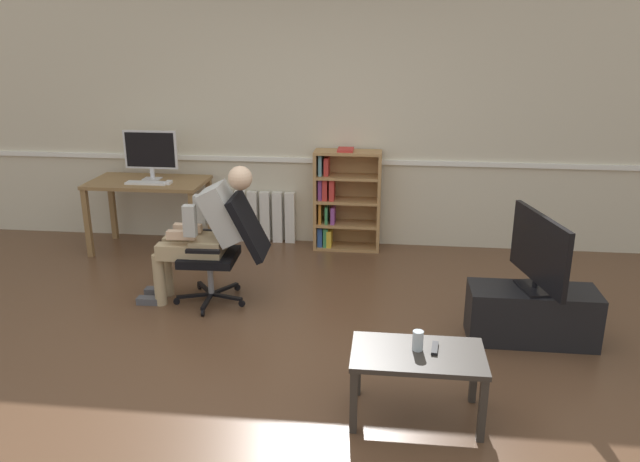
{
  "coord_description": "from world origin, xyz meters",
  "views": [
    {
      "loc": [
        0.7,
        -3.91,
        2.27
      ],
      "look_at": [
        0.15,
        0.85,
        0.7
      ],
      "focal_mm": 34.83,
      "sensor_mm": 36.0,
      "label": 1
    }
  ],
  "objects_px": {
    "radiator": "(253,216)",
    "office_chair": "(227,245)",
    "spare_remote": "(435,348)",
    "bookshelf": "(342,201)",
    "keyboard": "(147,183)",
    "coffee_table": "(418,362)",
    "person_seated": "(205,231)",
    "computer_mouse": "(168,183)",
    "drinking_glass": "(418,341)",
    "tv_screen": "(539,251)",
    "computer_desk": "(149,191)",
    "imac_monitor": "(150,151)",
    "tv_stand": "(531,315)"
  },
  "relations": [
    {
      "from": "coffee_table",
      "to": "tv_screen",
      "type": "bearing_deg",
      "value": 50.61
    },
    {
      "from": "computer_mouse",
      "to": "person_seated",
      "type": "distance_m",
      "value": 1.33
    },
    {
      "from": "computer_desk",
      "to": "spare_remote",
      "type": "distance_m",
      "value": 3.9
    },
    {
      "from": "person_seated",
      "to": "coffee_table",
      "type": "distance_m",
      "value": 2.31
    },
    {
      "from": "drinking_glass",
      "to": "office_chair",
      "type": "bearing_deg",
      "value": 136.51
    },
    {
      "from": "radiator",
      "to": "drinking_glass",
      "type": "distance_m",
      "value": 3.54
    },
    {
      "from": "computer_desk",
      "to": "keyboard",
      "type": "xyz_separation_m",
      "value": [
        0.04,
        -0.14,
        0.12
      ]
    },
    {
      "from": "keyboard",
      "to": "radiator",
      "type": "distance_m",
      "value": 1.21
    },
    {
      "from": "bookshelf",
      "to": "tv_stand",
      "type": "xyz_separation_m",
      "value": [
        1.6,
        -1.94,
        -0.32
      ]
    },
    {
      "from": "person_seated",
      "to": "tv_screen",
      "type": "relative_size",
      "value": 1.45
    },
    {
      "from": "radiator",
      "to": "office_chair",
      "type": "distance_m",
      "value": 1.65
    },
    {
      "from": "computer_desk",
      "to": "tv_screen",
      "type": "relative_size",
      "value": 1.44
    },
    {
      "from": "drinking_glass",
      "to": "spare_remote",
      "type": "distance_m",
      "value": 0.12
    },
    {
      "from": "tv_screen",
      "to": "coffee_table",
      "type": "xyz_separation_m",
      "value": [
        -0.9,
        -1.1,
        -0.34
      ]
    },
    {
      "from": "computer_mouse",
      "to": "person_seated",
      "type": "bearing_deg",
      "value": -57.52
    },
    {
      "from": "computer_desk",
      "to": "radiator",
      "type": "height_order",
      "value": "computer_desk"
    },
    {
      "from": "bookshelf",
      "to": "tv_screen",
      "type": "relative_size",
      "value": 1.31
    },
    {
      "from": "bookshelf",
      "to": "tv_screen",
      "type": "xyz_separation_m",
      "value": [
        1.6,
        -1.93,
        0.19
      ]
    },
    {
      "from": "computer_desk",
      "to": "radiator",
      "type": "bearing_deg",
      "value": 20.99
    },
    {
      "from": "computer_desk",
      "to": "bookshelf",
      "type": "relative_size",
      "value": 1.11
    },
    {
      "from": "computer_desk",
      "to": "person_seated",
      "type": "height_order",
      "value": "person_seated"
    },
    {
      "from": "spare_remote",
      "to": "keyboard",
      "type": "bearing_deg",
      "value": 144.39
    },
    {
      "from": "spare_remote",
      "to": "bookshelf",
      "type": "bearing_deg",
      "value": 112.06
    },
    {
      "from": "bookshelf",
      "to": "tv_stand",
      "type": "bearing_deg",
      "value": -50.44
    },
    {
      "from": "imac_monitor",
      "to": "spare_remote",
      "type": "bearing_deg",
      "value": -44.78
    },
    {
      "from": "keyboard",
      "to": "bookshelf",
      "type": "xyz_separation_m",
      "value": [
        1.97,
        0.43,
        -0.24
      ]
    },
    {
      "from": "computer_desk",
      "to": "computer_mouse",
      "type": "bearing_deg",
      "value": -24.09
    },
    {
      "from": "imac_monitor",
      "to": "spare_remote",
      "type": "xyz_separation_m",
      "value": [
        2.79,
        -2.77,
        -0.6
      ]
    },
    {
      "from": "drinking_glass",
      "to": "bookshelf",
      "type": "bearing_deg",
      "value": 103.11
    },
    {
      "from": "computer_mouse",
      "to": "tv_screen",
      "type": "bearing_deg",
      "value": -24.49
    },
    {
      "from": "office_chair",
      "to": "tv_stand",
      "type": "bearing_deg",
      "value": 78.49
    },
    {
      "from": "imac_monitor",
      "to": "radiator",
      "type": "bearing_deg",
      "value": 17.52
    },
    {
      "from": "tv_screen",
      "to": "drinking_glass",
      "type": "relative_size",
      "value": 6.76
    },
    {
      "from": "radiator",
      "to": "person_seated",
      "type": "distance_m",
      "value": 1.67
    },
    {
      "from": "imac_monitor",
      "to": "drinking_glass",
      "type": "bearing_deg",
      "value": -46.01
    },
    {
      "from": "spare_remote",
      "to": "computer_desk",
      "type": "bearing_deg",
      "value": 143.32
    },
    {
      "from": "computer_desk",
      "to": "computer_mouse",
      "type": "distance_m",
      "value": 0.32
    },
    {
      "from": "tv_stand",
      "to": "bookshelf",
      "type": "bearing_deg",
      "value": 129.56
    },
    {
      "from": "imac_monitor",
      "to": "computer_mouse",
      "type": "xyz_separation_m",
      "value": [
        0.24,
        -0.2,
        -0.28
      ]
    },
    {
      "from": "person_seated",
      "to": "spare_remote",
      "type": "relative_size",
      "value": 8.04
    },
    {
      "from": "computer_desk",
      "to": "person_seated",
      "type": "bearing_deg",
      "value": -51.65
    },
    {
      "from": "imac_monitor",
      "to": "office_chair",
      "type": "distance_m",
      "value": 1.81
    },
    {
      "from": "tv_screen",
      "to": "coffee_table",
      "type": "bearing_deg",
      "value": 127.14
    },
    {
      "from": "keyboard",
      "to": "person_seated",
      "type": "relative_size",
      "value": 0.35
    },
    {
      "from": "office_chair",
      "to": "person_seated",
      "type": "xyz_separation_m",
      "value": [
        -0.18,
        -0.01,
        0.13
      ]
    },
    {
      "from": "bookshelf",
      "to": "drinking_glass",
      "type": "bearing_deg",
      "value": -76.89
    },
    {
      "from": "imac_monitor",
      "to": "drinking_glass",
      "type": "relative_size",
      "value": 4.6
    },
    {
      "from": "radiator",
      "to": "imac_monitor",
      "type": "bearing_deg",
      "value": -162.48
    },
    {
      "from": "keyboard",
      "to": "radiator",
      "type": "bearing_deg",
      "value": 28.6
    },
    {
      "from": "keyboard",
      "to": "coffee_table",
      "type": "distance_m",
      "value": 3.75
    }
  ]
}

